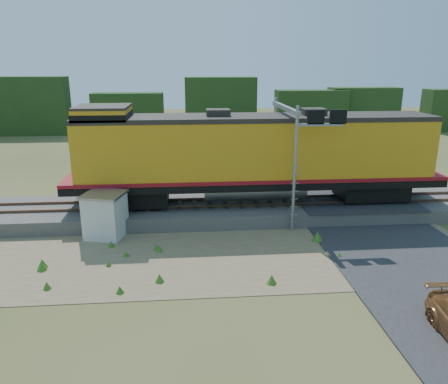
{
  "coord_description": "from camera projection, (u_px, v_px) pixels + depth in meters",
  "views": [
    {
      "loc": [
        -3.08,
        -18.65,
        8.84
      ],
      "look_at": [
        -1.22,
        3.0,
        2.4
      ],
      "focal_mm": 35.0,
      "sensor_mm": 36.0,
      "label": 1
    }
  ],
  "objects": [
    {
      "name": "rails",
      "position": [
        240.0,
        202.0,
        26.06
      ],
      "size": [
        70.0,
        1.54,
        0.16
      ],
      "color": "brown",
      "rests_on": "ballast"
    },
    {
      "name": "ground",
      "position": [
        255.0,
        258.0,
        20.58
      ],
      "size": [
        140.0,
        140.0,
        0.0
      ],
      "primitive_type": "plane",
      "color": "#475123",
      "rests_on": "ground"
    },
    {
      "name": "ballast",
      "position": [
        240.0,
        209.0,
        26.2
      ],
      "size": [
        70.0,
        5.0,
        0.8
      ],
      "primitive_type": "cube",
      "color": "slate",
      "rests_on": "ground"
    },
    {
      "name": "signal_gantry",
      "position": [
        293.0,
        132.0,
        24.47
      ],
      "size": [
        2.69,
        6.2,
        6.78
      ],
      "color": "gray",
      "rests_on": "ground"
    },
    {
      "name": "shed",
      "position": [
        105.0,
        215.0,
        22.82
      ],
      "size": [
        2.44,
        2.44,
        2.38
      ],
      "rotation": [
        0.0,
        0.0,
        -0.25
      ],
      "color": "silver",
      "rests_on": "ground"
    },
    {
      "name": "weed_clumps",
      "position": [
        181.0,
        260.0,
        20.39
      ],
      "size": [
        15.0,
        6.2,
        0.56
      ],
      "primitive_type": null,
      "color": "#3C6F1F",
      "rests_on": "ground"
    },
    {
      "name": "road",
      "position": [
        391.0,
        245.0,
        21.84
      ],
      "size": [
        7.0,
        66.0,
        0.86
      ],
      "color": "#38383A",
      "rests_on": "ground"
    },
    {
      "name": "locomotive",
      "position": [
        250.0,
        154.0,
        25.29
      ],
      "size": [
        21.87,
        3.33,
        5.64
      ],
      "color": "black",
      "rests_on": "rails"
    },
    {
      "name": "dirt_shoulder",
      "position": [
        212.0,
        255.0,
        20.89
      ],
      "size": [
        26.0,
        8.0,
        0.03
      ],
      "primitive_type": "cube",
      "color": "#8C7754",
      "rests_on": "ground"
    },
    {
      "name": "tree_line_north",
      "position": [
        210.0,
        110.0,
        56.0
      ],
      "size": [
        130.0,
        3.0,
        6.5
      ],
      "color": "#1F3E16",
      "rests_on": "ground"
    }
  ]
}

